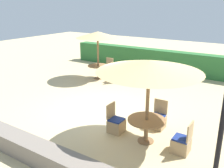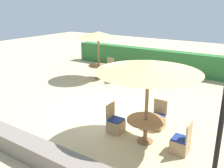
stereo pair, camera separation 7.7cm
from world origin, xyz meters
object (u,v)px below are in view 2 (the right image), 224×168
Objects in this scene: parasol_front_right at (148,66)px; patio_chair_front_right_west at (115,124)px; patio_chair_front_right_north at (157,120)px; round_table_front_right at (146,124)px; parasol_back_left at (98,35)px; patio_chair_back_left_north at (109,70)px; patio_chair_back_left_east at (115,77)px; patio_chair_front_right_east at (181,144)px; round_table_back_left at (99,68)px.

parasol_front_right reaches higher than patio_chair_front_right_west.
patio_chair_front_right_west and patio_chair_front_right_north have the same top height.
parasol_front_right is 2.63× the size of round_table_front_right.
patio_chair_front_right_west is (3.95, -4.46, -2.09)m from parasol_back_left.
patio_chair_back_left_north and patio_chair_front_right_north have the same top height.
parasol_back_left is 2.72× the size of patio_chair_front_right_north.
patio_chair_back_left_east is at bearing 136.76° from patio_chair_back_left_north.
patio_chair_front_right_north is at bearing 93.19° from parasol_front_right.
patio_chair_front_right_north reaches higher than round_table_front_right.
patio_chair_front_right_north and patio_chair_front_right_east have the same top height.
parasol_back_left is at bearing 53.73° from patio_chair_front_right_east.
patio_chair_front_right_north is at bearing 138.15° from patio_chair_back_left_north.
parasol_back_left is 6.95m from round_table_front_right.
round_table_back_left is at bearing -35.06° from patio_chair_front_right_north.
round_table_front_right is at bearing 26.57° from parasol_front_right.
parasol_front_right is at bearing -41.74° from round_table_back_left.
patio_chair_front_right_west is at bearing 179.47° from round_table_front_right.
round_table_front_right is at bearing 93.19° from patio_chair_front_right_north.
patio_chair_front_right_west is (4.01, -5.47, 0.00)m from patio_chair_back_left_north.
round_table_back_left is 0.39× the size of parasol_front_right.
parasol_back_left is at bearing 93.17° from patio_chair_back_left_north.
patio_chair_back_left_east is at bearing 131.74° from round_table_front_right.
parasol_back_left is 2.72× the size of patio_chair_front_right_west.
parasol_back_left reaches higher than patio_chair_front_right_west.
patio_chair_back_left_east is 0.32× the size of parasol_front_right.
round_table_front_right is 1.19× the size of patio_chair_front_right_north.
parasol_front_right is at bearing -41.74° from parasol_back_left.
round_table_front_right is (5.01, -4.47, -1.78)m from parasol_back_left.
parasol_back_left is 2.32m from patio_chair_back_left_north.
patio_chair_back_left_east is 1.00× the size of patio_chair_front_right_east.
patio_chair_front_right_east is (1.12, -0.98, 0.00)m from patio_chair_front_right_north.
patio_chair_front_right_east is (6.13, -5.47, 0.00)m from patio_chair_back_left_north.
round_table_back_left is at bearing 93.17° from patio_chair_back_left_north.
patio_chair_front_right_west is (-1.06, 0.01, -0.31)m from round_table_front_right.
round_table_back_left is (0.00, 0.00, -1.76)m from parasol_back_left.
parasol_back_left is 1.76m from round_table_back_left.
round_table_back_left is 6.93m from parasol_front_right.
round_table_back_left is 7.54m from patio_chair_front_right_east.
patio_chair_back_left_north is at bearing 132.75° from round_table_front_right.
patio_chair_front_right_west reaches higher than round_table_back_left.
parasol_front_right reaches higher than round_table_back_left.
parasol_front_right is at bearing -138.26° from patio_chair_back_left_east.
patio_chair_front_right_east is (1.06, 0.01, -0.31)m from round_table_front_right.
round_table_back_left is at bearing 0.00° from parasol_back_left.
parasol_front_right is 2.27m from patio_chair_front_right_north.
patio_chair_back_left_east is at bearing 48.61° from patio_chair_front_right_east.
parasol_back_left is 6.32m from patio_chair_front_right_west.
patio_chair_front_right_east is (6.07, -4.46, -2.09)m from parasol_back_left.
patio_chair_back_left_north is 1.51m from patio_chair_back_left_east.
patio_chair_front_right_north is at bearing 48.83° from patio_chair_front_right_east.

